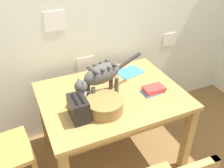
# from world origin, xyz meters

# --- Properties ---
(wall_rear) EXTENTS (4.43, 0.11, 2.50)m
(wall_rear) POSITION_xyz_m (0.00, 1.67, 1.25)
(wall_rear) COLOR silver
(wall_rear) RESTS_ON ground_plane
(dining_table) EXTENTS (1.20, 0.91, 0.74)m
(dining_table) POSITION_xyz_m (0.07, 1.04, 0.65)
(dining_table) COLOR #B38846
(dining_table) RESTS_ON ground_plane
(cat) EXTENTS (0.66, 0.24, 0.29)m
(cat) POSITION_xyz_m (-0.03, 1.05, 0.94)
(cat) COLOR #504D48
(cat) RESTS_ON dining_table
(saucer_bowl) EXTENTS (0.17, 0.17, 0.04)m
(saucer_bowl) POSITION_xyz_m (-0.21, 1.00, 0.76)
(saucer_bowl) COLOR #4C9747
(saucer_bowl) RESTS_ON dining_table
(coffee_mug) EXTENTS (0.12, 0.08, 0.09)m
(coffee_mug) POSITION_xyz_m (-0.21, 1.00, 0.82)
(coffee_mug) COLOR silver
(coffee_mug) RESTS_ON saucer_bowl
(magazine) EXTENTS (0.28, 0.23, 0.01)m
(magazine) POSITION_xyz_m (0.38, 1.31, 0.75)
(magazine) COLOR #3885C4
(magazine) RESTS_ON dining_table
(book_stack) EXTENTS (0.20, 0.13, 0.05)m
(book_stack) POSITION_xyz_m (0.41, 0.93, 0.77)
(book_stack) COLOR #4286CF
(book_stack) RESTS_ON dining_table
(wicker_basket) EXTENTS (0.29, 0.29, 0.10)m
(wicker_basket) POSITION_xyz_m (-0.08, 0.86, 0.80)
(wicker_basket) COLOR olive
(wicker_basket) RESTS_ON dining_table
(toaster) EXTENTS (0.12, 0.20, 0.18)m
(toaster) POSITION_xyz_m (-0.28, 0.87, 0.83)
(toaster) COLOR black
(toaster) RESTS_ON dining_table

